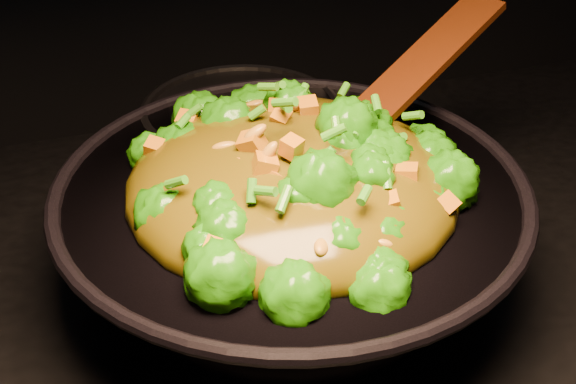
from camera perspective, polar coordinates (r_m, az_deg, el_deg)
name	(u,v)px	position (r m, az deg, el deg)	size (l,w,h in m)	color
wok	(291,236)	(0.75, 0.24, -3.52)	(0.46, 0.46, 0.13)	black
stir_fry	(292,141)	(0.68, 0.33, 4.09)	(0.32, 0.32, 0.11)	#247D08
spatula	(395,90)	(0.78, 8.45, 7.95)	(0.33, 0.05, 0.01)	#381103
back_pot	(243,151)	(0.89, -3.61, 3.23)	(0.23, 0.23, 0.13)	black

